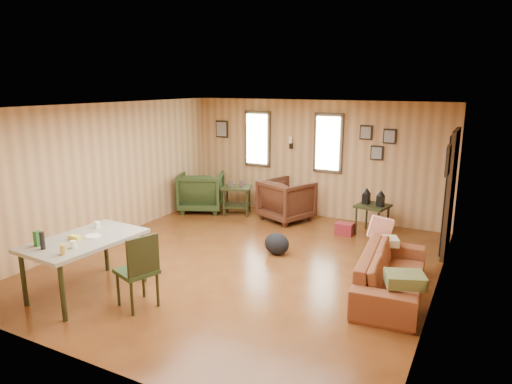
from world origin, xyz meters
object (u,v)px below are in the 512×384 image
recliner_brown (287,198)px  recliner_green (201,190)px  end_table (237,195)px  sofa (392,267)px  side_table (373,204)px  dining_table (84,244)px

recliner_brown → recliner_green: size_ratio=0.98×
recliner_green → end_table: recliner_green is taller
sofa → recliner_brown: (-2.59, 2.46, 0.08)m
recliner_brown → side_table: (1.76, -0.09, 0.12)m
recliner_brown → side_table: bearing=-160.4°
end_table → side_table: side_table is taller
recliner_green → dining_table: bearing=78.8°
sofa → end_table: sofa is taller
sofa → side_table: 2.51m
sofa → end_table: size_ratio=2.65×
sofa → recliner_green: size_ratio=2.10×
recliner_green → dining_table: dining_table is taller
dining_table → end_table: bearing=95.3°
recliner_green → dining_table: 4.20m
sofa → dining_table: size_ratio=1.27×
sofa → recliner_green: 5.05m
recliner_green → dining_table: (0.94, -4.08, 0.23)m
sofa → recliner_green: bearing=58.4°
recliner_brown → dining_table: bearing=99.7°
end_table → side_table: (2.87, 0.00, 0.17)m
recliner_brown → end_table: (-1.11, -0.09, -0.04)m
recliner_green → side_table: size_ratio=1.09×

